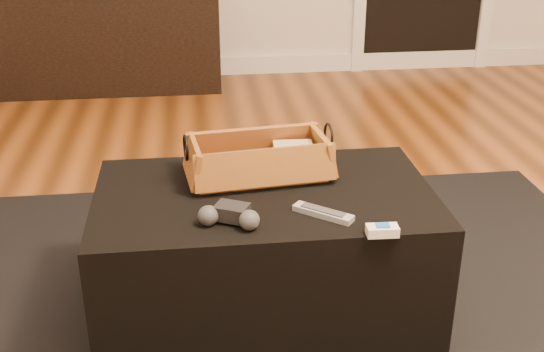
{
  "coord_description": "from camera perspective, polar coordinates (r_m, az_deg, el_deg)",
  "views": [
    {
      "loc": [
        -0.3,
        -1.85,
        1.31
      ],
      "look_at": [
        -0.08,
        -0.07,
        0.49
      ],
      "focal_mm": 45.0,
      "sensor_mm": 36.0,
      "label": 1
    }
  ],
  "objects": [
    {
      "name": "media_cabinet",
      "position": [
        4.51,
        -14.65,
        10.87
      ],
      "size": [
        1.56,
        0.45,
        0.61
      ],
      "primitive_type": "cube",
      "color": "black",
      "rests_on": "floor"
    },
    {
      "name": "tv_remote",
      "position": [
        2.08,
        -1.6,
        0.43
      ],
      "size": [
        0.24,
        0.1,
        0.02
      ],
      "primitive_type": "cube",
      "rotation": [
        0.0,
        0.0,
        0.22
      ],
      "color": "black",
      "rests_on": "wicker_basket"
    },
    {
      "name": "floor",
      "position": [
        2.28,
        1.93,
        -10.61
      ],
      "size": [
        5.0,
        5.5,
        0.01
      ],
      "primitive_type": "cube",
      "color": "brown",
      "rests_on": "ground"
    },
    {
      "name": "silver_remote",
      "position": [
        1.88,
        4.29,
        -3.09
      ],
      "size": [
        0.16,
        0.14,
        0.02
      ],
      "color": "#A7ABAF",
      "rests_on": "ottoman"
    },
    {
      "name": "ottoman",
      "position": [
        2.11,
        -0.61,
        -6.49
      ],
      "size": [
        1.0,
        0.6,
        0.42
      ],
      "primitive_type": "cube",
      "color": "black",
      "rests_on": "area_rug"
    },
    {
      "name": "baseboard",
      "position": [
        4.75,
        -3.08,
        9.22
      ],
      "size": [
        5.0,
        0.04,
        0.12
      ],
      "primitive_type": "cube",
      "color": "white",
      "rests_on": "floor"
    },
    {
      "name": "wicker_basket",
      "position": [
        2.09,
        -1.1,
        1.29
      ],
      "size": [
        0.47,
        0.28,
        0.16
      ],
      "color": "brown",
      "rests_on": "ottoman"
    },
    {
      "name": "cream_gadget",
      "position": [
        1.8,
        9.22,
        -4.51
      ],
      "size": [
        0.08,
        0.05,
        0.03
      ],
      "color": "white",
      "rests_on": "ottoman"
    },
    {
      "name": "game_controller",
      "position": [
        1.82,
        -3.54,
        -3.32
      ],
      "size": [
        0.18,
        0.13,
        0.06
      ],
      "color": "black",
      "rests_on": "ottoman"
    },
    {
      "name": "cloth_bundle",
      "position": [
        2.15,
        1.77,
        1.84
      ],
      "size": [
        0.13,
        0.09,
        0.07
      ],
      "primitive_type": "cube",
      "rotation": [
        0.0,
        0.0,
        -0.06
      ],
      "color": "tan",
      "rests_on": "wicker_basket"
    },
    {
      "name": "area_rug",
      "position": [
        2.19,
        -0.43,
        -12.01
      ],
      "size": [
        2.6,
        2.0,
        0.01
      ],
      "primitive_type": "cube",
      "color": "black",
      "rests_on": "floor"
    }
  ]
}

